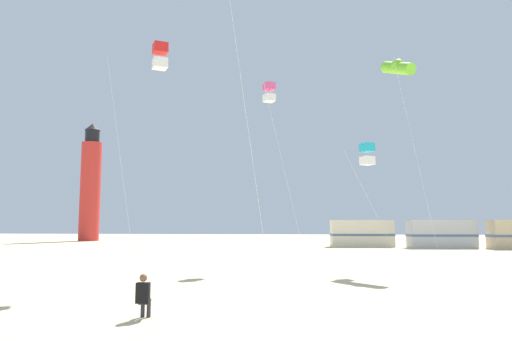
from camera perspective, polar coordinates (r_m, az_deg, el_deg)
The scene contains 8 objects.
kite_flyer_standing at distance 12.98m, azimuth -13.40°, elevation -14.40°, with size 0.36×0.53×1.16m.
kite_box_scarlet at distance 21.86m, azimuth -11.51°, elevation 13.33°, with size 2.80×2.80×10.38m.
kite_box_rainbow at distance 28.65m, azimuth 1.60°, elevation 9.37°, with size 2.55×2.55×10.83m.
kite_tube_lime at distance 29.47m, azimuth 16.74°, elevation 11.81°, with size 2.77×3.15×12.24m.
kite_box_cyan at distance 25.55m, azimuth 13.26°, elevation 1.93°, with size 2.87×1.94×6.66m.
lighthouse_distant at distance 71.28m, azimuth -19.34°, elevation -1.70°, with size 2.80×2.80×16.80m.
rv_van_cream at distance 51.41m, azimuth 12.64°, elevation -7.43°, with size 6.61×2.87×2.80m.
rv_van_silver at distance 51.17m, azimuth 21.43°, elevation -7.15°, with size 6.62×2.88×2.80m.
Camera 1 is at (2.54, -6.22, 2.46)m, focal length 33.16 mm.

